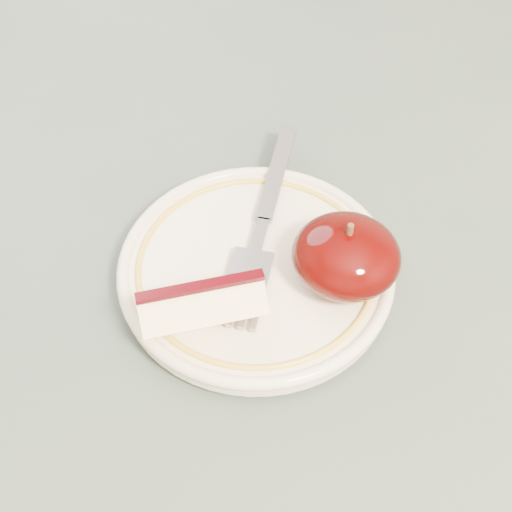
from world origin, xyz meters
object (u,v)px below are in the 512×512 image
(apple_half, at_px, (346,256))
(plate, at_px, (256,269))
(fork, at_px, (263,222))
(table, at_px, (280,401))

(apple_half, bearing_deg, plate, -171.38)
(fork, bearing_deg, apple_half, -117.88)
(plate, height_order, apple_half, apple_half)
(table, height_order, apple_half, apple_half)
(plate, relative_size, apple_half, 2.65)
(table, bearing_deg, fork, 116.96)
(table, xyz_separation_m, fork, (-0.04, 0.07, 0.11))
(apple_half, bearing_deg, table, -119.64)
(plate, xyz_separation_m, fork, (-0.01, 0.03, 0.01))
(table, relative_size, fork, 4.72)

